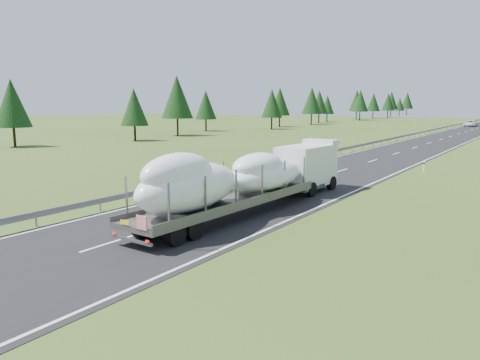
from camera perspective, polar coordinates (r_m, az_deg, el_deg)
The scene contains 6 objects.
ground at distance 21.38m, azimuth -15.76°, elevation -7.51°, with size 400.00×400.00×0.00m, color #344B19.
road_surface at distance 114.42m, azimuth 25.89°, elevation 5.34°, with size 10.00×400.00×0.02m, color black.
guardrail at distance 115.18m, azimuth 23.29°, elevation 5.83°, with size 0.10×400.00×0.76m.
tree_line_left at distance 132.60m, azimuth 6.43°, elevation 9.61°, with size 13.49×270.99×12.19m.
boat_truck at distance 26.25m, azimuth 1.23°, elevation 0.49°, with size 3.16×18.88×3.86m.
distant_van at distance 139.38m, azimuth 26.34°, elevation 6.19°, with size 2.72×5.89×1.64m, color silver.
Camera 1 is at (15.72, -13.18, 6.05)m, focal length 35.00 mm.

